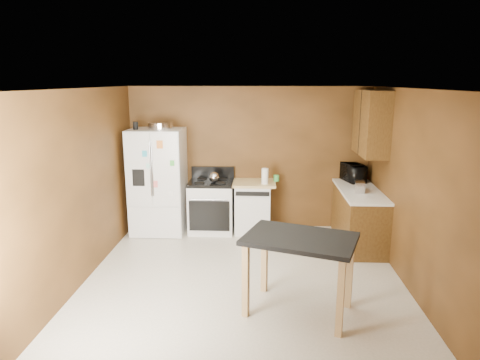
# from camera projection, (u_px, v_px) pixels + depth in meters

# --- Properties ---
(floor) EXTENTS (4.50, 4.50, 0.00)m
(floor) POSITION_uv_depth(u_px,v_px,m) (243.00, 281.00, 5.67)
(floor) COLOR beige
(floor) RESTS_ON ground
(ceiling) EXTENTS (4.50, 4.50, 0.00)m
(ceiling) POSITION_uv_depth(u_px,v_px,m) (244.00, 89.00, 5.10)
(ceiling) COLOR white
(ceiling) RESTS_ON ground
(wall_back) EXTENTS (4.20, 0.00, 4.20)m
(wall_back) POSITION_uv_depth(u_px,v_px,m) (249.00, 158.00, 7.57)
(wall_back) COLOR brown
(wall_back) RESTS_ON ground
(wall_front) EXTENTS (4.20, 0.00, 4.20)m
(wall_front) POSITION_uv_depth(u_px,v_px,m) (231.00, 265.00, 3.20)
(wall_front) COLOR brown
(wall_front) RESTS_ON ground
(wall_left) EXTENTS (0.00, 4.50, 4.50)m
(wall_left) POSITION_uv_depth(u_px,v_px,m) (80.00, 188.00, 5.49)
(wall_left) COLOR brown
(wall_left) RESTS_ON ground
(wall_right) EXTENTS (0.00, 4.50, 4.50)m
(wall_right) POSITION_uv_depth(u_px,v_px,m) (413.00, 192.00, 5.28)
(wall_right) COLOR brown
(wall_right) RESTS_ON ground
(roasting_pan) EXTENTS (0.43, 0.43, 0.11)m
(roasting_pan) POSITION_uv_depth(u_px,v_px,m) (161.00, 126.00, 7.18)
(roasting_pan) COLOR silver
(roasting_pan) RESTS_ON refrigerator
(pen_cup) EXTENTS (0.09, 0.09, 0.13)m
(pen_cup) POSITION_uv_depth(u_px,v_px,m) (136.00, 126.00, 7.08)
(pen_cup) COLOR black
(pen_cup) RESTS_ON refrigerator
(kettle) EXTENTS (0.18, 0.18, 0.18)m
(kettle) POSITION_uv_depth(u_px,v_px,m) (214.00, 177.00, 7.28)
(kettle) COLOR silver
(kettle) RESTS_ON gas_range
(paper_towel) EXTENTS (0.14, 0.14, 0.27)m
(paper_towel) POSITION_uv_depth(u_px,v_px,m) (265.00, 176.00, 7.19)
(paper_towel) COLOR white
(paper_towel) RESTS_ON dishwasher
(green_canister) EXTENTS (0.12, 0.12, 0.11)m
(green_canister) POSITION_uv_depth(u_px,v_px,m) (276.00, 178.00, 7.41)
(green_canister) COLOR green
(green_canister) RESTS_ON dishwasher
(toaster) EXTENTS (0.18, 0.25, 0.17)m
(toaster) POSITION_uv_depth(u_px,v_px,m) (360.00, 187.00, 6.64)
(toaster) COLOR silver
(toaster) RESTS_ON right_cabinets
(microwave) EXTENTS (0.46, 0.57, 0.27)m
(microwave) POSITION_uv_depth(u_px,v_px,m) (353.00, 173.00, 7.35)
(microwave) COLOR black
(microwave) RESTS_ON right_cabinets
(refrigerator) EXTENTS (0.90, 0.80, 1.80)m
(refrigerator) POSITION_uv_depth(u_px,v_px,m) (158.00, 181.00, 7.35)
(refrigerator) COLOR white
(refrigerator) RESTS_ON ground
(gas_range) EXTENTS (0.76, 0.68, 1.10)m
(gas_range) POSITION_uv_depth(u_px,v_px,m) (211.00, 206.00, 7.47)
(gas_range) COLOR white
(gas_range) RESTS_ON ground
(dishwasher) EXTENTS (0.78, 0.63, 0.89)m
(dishwasher) POSITION_uv_depth(u_px,v_px,m) (253.00, 206.00, 7.46)
(dishwasher) COLOR white
(dishwasher) RESTS_ON ground
(right_cabinets) EXTENTS (0.63, 1.58, 2.45)m
(right_cabinets) POSITION_uv_depth(u_px,v_px,m) (362.00, 189.00, 6.81)
(right_cabinets) COLOR brown
(right_cabinets) RESTS_ON ground
(island) EXTENTS (1.40, 1.15, 0.91)m
(island) POSITION_uv_depth(u_px,v_px,m) (300.00, 249.00, 4.76)
(island) COLOR black
(island) RESTS_ON ground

